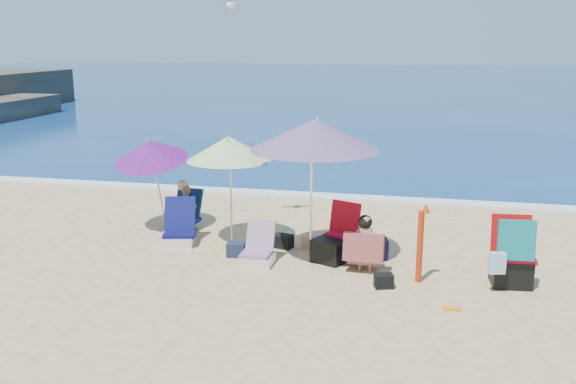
% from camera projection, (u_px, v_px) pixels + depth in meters
% --- Properties ---
extents(ground, '(120.00, 120.00, 0.00)m').
position_uv_depth(ground, '(293.00, 274.00, 10.00)').
color(ground, '#D8BC84').
rests_on(ground, ground).
extents(sea, '(120.00, 80.00, 0.12)m').
position_uv_depth(sea, '(402.00, 84.00, 52.71)').
color(sea, navy).
rests_on(sea, ground).
extents(foam, '(120.00, 0.50, 0.04)m').
position_uv_depth(foam, '(337.00, 197.00, 14.84)').
color(foam, white).
rests_on(foam, ground).
extents(umbrella_turquoise, '(2.17, 2.17, 2.45)m').
position_uv_depth(umbrella_turquoise, '(314.00, 135.00, 10.08)').
color(umbrella_turquoise, white).
rests_on(umbrella_turquoise, ground).
extents(umbrella_striped, '(1.90, 1.90, 2.03)m').
position_uv_depth(umbrella_striped, '(229.00, 149.00, 11.08)').
color(umbrella_striped, silver).
rests_on(umbrella_striped, ground).
extents(umbrella_blue, '(1.58, 1.63, 1.95)m').
position_uv_depth(umbrella_blue, '(150.00, 151.00, 11.90)').
color(umbrella_blue, silver).
rests_on(umbrella_blue, ground).
extents(furled_umbrella, '(0.19, 0.17, 1.25)m').
position_uv_depth(furled_umbrella, '(421.00, 239.00, 9.53)').
color(furled_umbrella, '#A9290C').
rests_on(furled_umbrella, ground).
extents(chair_navy, '(0.74, 0.84, 0.81)m').
position_uv_depth(chair_navy, '(179.00, 232.00, 11.46)').
color(chair_navy, '#0B0D42').
rests_on(chair_navy, ground).
extents(chair_rainbow, '(0.53, 0.62, 0.69)m').
position_uv_depth(chair_rainbow, '(258.00, 253.00, 10.45)').
color(chair_rainbow, '#DF514E').
rests_on(chair_rainbow, ground).
extents(camp_chair_left, '(0.91, 0.94, 0.96)m').
position_uv_depth(camp_chair_left, '(334.00, 244.00, 10.57)').
color(camp_chair_left, '#A70B2E').
rests_on(camp_chair_left, ground).
extents(camp_chair_right, '(0.73, 0.85, 1.10)m').
position_uv_depth(camp_chair_right, '(512.00, 261.00, 9.46)').
color(camp_chair_right, '#AF0C1F').
rests_on(camp_chair_right, ground).
extents(person_center, '(0.65, 0.55, 0.94)m').
position_uv_depth(person_center, '(365.00, 245.00, 10.00)').
color(person_center, tan).
rests_on(person_center, ground).
extents(person_left, '(0.58, 0.73, 0.99)m').
position_uv_depth(person_left, '(187.00, 207.00, 12.28)').
color(person_left, tan).
rests_on(person_left, ground).
extents(bag_navy_a, '(0.34, 0.26, 0.24)m').
position_uv_depth(bag_navy_a, '(236.00, 250.00, 10.79)').
color(bag_navy_a, '#1A223B').
rests_on(bag_navy_a, ground).
extents(bag_black_a, '(0.38, 0.32, 0.24)m').
position_uv_depth(bag_black_a, '(283.00, 241.00, 11.25)').
color(bag_black_a, black).
rests_on(bag_black_a, ground).
extents(bag_tan, '(0.27, 0.20, 0.23)m').
position_uv_depth(bag_tan, '(309.00, 241.00, 11.26)').
color(bag_tan, tan).
rests_on(bag_tan, ground).
extents(bag_navy_b, '(0.51, 0.43, 0.33)m').
position_uv_depth(bag_navy_b, '(374.00, 249.00, 10.71)').
color(bag_navy_b, '#181936').
rests_on(bag_navy_b, ground).
extents(bag_black_b, '(0.32, 0.27, 0.21)m').
position_uv_depth(bag_black_b, '(384.00, 281.00, 9.43)').
color(bag_black_b, black).
rests_on(bag_black_b, ground).
extents(orange_item, '(0.25, 0.15, 0.03)m').
position_uv_depth(orange_item, '(452.00, 309.00, 8.68)').
color(orange_item, orange).
rests_on(orange_item, ground).
extents(seagull, '(0.65, 0.34, 0.12)m').
position_uv_depth(seagull, '(231.00, 5.00, 11.33)').
color(seagull, white).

